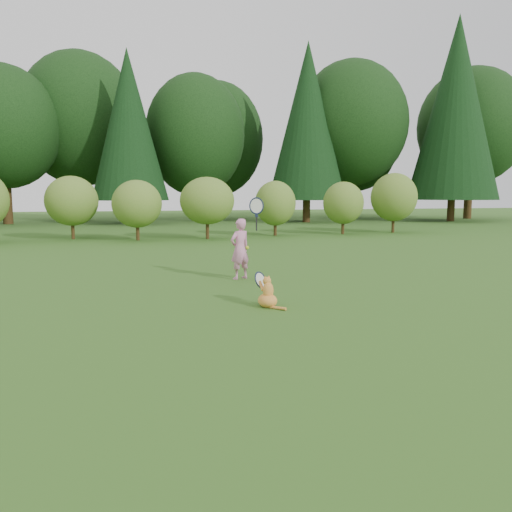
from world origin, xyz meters
name	(u,v)px	position (x,y,z in m)	size (l,w,h in m)	color
ground	(256,301)	(0.00, 0.00, 0.00)	(100.00, 100.00, 0.00)	#2E5718
shrub_row	(179,205)	(0.00, 13.00, 1.40)	(28.00, 3.00, 2.80)	#4F7D26
woodland_backdrop	(160,100)	(0.00, 23.00, 7.50)	(48.00, 10.00, 15.00)	black
child	(240,247)	(0.24, 2.33, 0.70)	(0.79, 0.51, 2.01)	pink
cat	(267,291)	(0.06, -0.47, 0.27)	(0.46, 0.81, 0.71)	orange
tennis_ball	(247,248)	(0.31, 1.97, 0.74)	(0.08, 0.08, 0.08)	#B0C617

